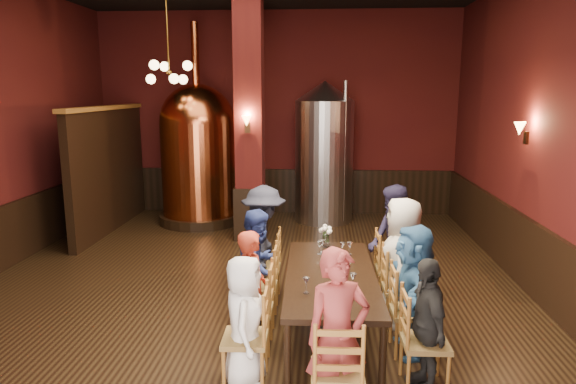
# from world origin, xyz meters

# --- Properties ---
(room) EXTENTS (10.00, 10.02, 4.50)m
(room) POSITION_xyz_m (0.00, 0.00, 2.25)
(room) COLOR black
(room) RESTS_ON ground
(wainscot_right) EXTENTS (0.08, 9.90, 1.00)m
(wainscot_right) POSITION_xyz_m (3.96, 0.00, 0.50)
(wainscot_right) COLOR black
(wainscot_right) RESTS_ON ground
(wainscot_back) EXTENTS (7.90, 0.08, 1.00)m
(wainscot_back) POSITION_xyz_m (0.00, 4.96, 0.50)
(wainscot_back) COLOR black
(wainscot_back) RESTS_ON ground
(column) EXTENTS (0.58, 0.58, 4.50)m
(column) POSITION_xyz_m (-0.30, 2.80, 2.25)
(column) COLOR #42110E
(column) RESTS_ON ground
(partition) EXTENTS (0.22, 3.50, 2.40)m
(partition) POSITION_xyz_m (-3.20, 3.20, 1.20)
(partition) COLOR black
(partition) RESTS_ON ground
(pendant_cluster) EXTENTS (0.90, 0.90, 1.70)m
(pendant_cluster) POSITION_xyz_m (-1.80, 2.90, 3.10)
(pendant_cluster) COLOR #A57226
(pendant_cluster) RESTS_ON room
(sconce_wall) EXTENTS (0.20, 0.20, 0.36)m
(sconce_wall) POSITION_xyz_m (3.90, 0.80, 2.20)
(sconce_wall) COLOR black
(sconce_wall) RESTS_ON room
(sconce_column) EXTENTS (0.20, 0.20, 0.36)m
(sconce_column) POSITION_xyz_m (-0.30, 2.50, 2.20)
(sconce_column) COLOR black
(sconce_column) RESTS_ON column
(dining_table) EXTENTS (1.05, 2.42, 0.75)m
(dining_table) POSITION_xyz_m (1.16, -1.12, 0.69)
(dining_table) COLOR black
(dining_table) RESTS_ON ground
(chair_0) EXTENTS (0.47, 0.47, 0.92)m
(chair_0) POSITION_xyz_m (0.33, -2.14, 0.46)
(chair_0) COLOR #965D26
(chair_0) RESTS_ON ground
(person_0) EXTENTS (0.44, 0.64, 1.27)m
(person_0) POSITION_xyz_m (0.33, -2.14, 0.64)
(person_0) COLOR white
(person_0) RESTS_ON ground
(chair_1) EXTENTS (0.47, 0.47, 0.92)m
(chair_1) POSITION_xyz_m (0.31, -1.47, 0.46)
(chair_1) COLOR #965D26
(chair_1) RESTS_ON ground
(person_1) EXTENTS (0.41, 0.54, 1.33)m
(person_1) POSITION_xyz_m (0.31, -1.47, 0.67)
(person_1) COLOR maroon
(person_1) RESTS_ON ground
(chair_2) EXTENTS (0.47, 0.47, 0.92)m
(chair_2) POSITION_xyz_m (0.30, -0.81, 0.46)
(chair_2) COLOR #965D26
(chair_2) RESTS_ON ground
(person_2) EXTENTS (0.55, 0.76, 1.40)m
(person_2) POSITION_xyz_m (0.30, -0.81, 0.70)
(person_2) COLOR navy
(person_2) RESTS_ON ground
(chair_3) EXTENTS (0.47, 0.47, 0.92)m
(chair_3) POSITION_xyz_m (0.28, -0.14, 0.46)
(chair_3) COLOR #965D26
(chair_3) RESTS_ON ground
(person_3) EXTENTS (0.61, 1.02, 1.56)m
(person_3) POSITION_xyz_m (0.28, -0.14, 0.78)
(person_3) COLOR black
(person_3) RESTS_ON ground
(chair_4) EXTENTS (0.47, 0.47, 0.92)m
(chair_4) POSITION_xyz_m (2.03, -2.10, 0.46)
(chair_4) COLOR #965D26
(chair_4) RESTS_ON ground
(person_4) EXTENTS (0.43, 0.79, 1.28)m
(person_4) POSITION_xyz_m (2.03, -2.10, 0.64)
(person_4) COLOR black
(person_4) RESTS_ON ground
(chair_5) EXTENTS (0.47, 0.47, 0.92)m
(chair_5) POSITION_xyz_m (2.01, -1.43, 0.46)
(chair_5) COLOR #965D26
(chair_5) RESTS_ON ground
(person_5) EXTENTS (0.45, 1.32, 1.42)m
(person_5) POSITION_xyz_m (2.01, -1.43, 0.71)
(person_5) COLOR #2F5D8D
(person_5) RESTS_ON ground
(chair_6) EXTENTS (0.47, 0.47, 0.92)m
(chair_6) POSITION_xyz_m (2.00, -0.77, 0.46)
(chair_6) COLOR #965D26
(chair_6) RESTS_ON ground
(person_6) EXTENTS (0.62, 0.84, 1.56)m
(person_6) POSITION_xyz_m (2.00, -0.77, 0.78)
(person_6) COLOR beige
(person_6) RESTS_ON ground
(chair_7) EXTENTS (0.47, 0.47, 0.92)m
(chair_7) POSITION_xyz_m (1.98, -0.10, 0.46)
(chair_7) COLOR #965D26
(chair_7) RESTS_ON ground
(person_7) EXTENTS (0.53, 0.83, 1.58)m
(person_7) POSITION_xyz_m (1.98, -0.10, 0.79)
(person_7) COLOR #1C1830
(person_7) RESTS_ON ground
(chair_8) EXTENTS (0.47, 0.47, 0.92)m
(chair_8) POSITION_xyz_m (1.19, -2.67, 0.46)
(chair_8) COLOR #965D26
(chair_8) RESTS_ON ground
(person_8) EXTENTS (0.64, 0.53, 1.53)m
(person_8) POSITION_xyz_m (1.19, -2.67, 0.76)
(person_8) COLOR maroon
(person_8) RESTS_ON ground
(copper_kettle) EXTENTS (1.75, 1.75, 4.12)m
(copper_kettle) POSITION_xyz_m (-1.55, 3.93, 1.50)
(copper_kettle) COLOR black
(copper_kettle) RESTS_ON ground
(steel_vessel) EXTENTS (1.31, 1.31, 2.97)m
(steel_vessel) POSITION_xyz_m (1.08, 4.24, 1.49)
(steel_vessel) COLOR #B2B2B7
(steel_vessel) RESTS_ON ground
(rose_vase) EXTENTS (0.18, 0.18, 0.30)m
(rose_vase) POSITION_xyz_m (1.10, -0.12, 0.95)
(rose_vase) COLOR white
(rose_vase) RESTS_ON dining_table
(wine_glass_0) EXTENTS (0.07, 0.07, 0.17)m
(wine_glass_0) POSITION_xyz_m (0.90, -1.72, 0.83)
(wine_glass_0) COLOR white
(wine_glass_0) RESTS_ON dining_table
(wine_glass_1) EXTENTS (0.07, 0.07, 0.17)m
(wine_glass_1) POSITION_xyz_m (1.06, -0.38, 0.83)
(wine_glass_1) COLOR white
(wine_glass_1) RESTS_ON dining_table
(wine_glass_2) EXTENTS (0.07, 0.07, 0.17)m
(wine_glass_2) POSITION_xyz_m (1.38, -1.57, 0.83)
(wine_glass_2) COLOR white
(wine_glass_2) RESTS_ON dining_table
(wine_glass_3) EXTENTS (0.07, 0.07, 0.17)m
(wine_glass_3) POSITION_xyz_m (1.30, -0.47, 0.83)
(wine_glass_3) COLOR white
(wine_glass_3) RESTS_ON dining_table
(wine_glass_4) EXTENTS (0.07, 0.07, 0.17)m
(wine_glass_4) POSITION_xyz_m (1.11, -2.09, 0.83)
(wine_glass_4) COLOR white
(wine_glass_4) RESTS_ON dining_table
(wine_glass_5) EXTENTS (0.07, 0.07, 0.17)m
(wine_glass_5) POSITION_xyz_m (1.03, -0.44, 0.83)
(wine_glass_5) COLOR white
(wine_glass_5) RESTS_ON dining_table
(wine_glass_6) EXTENTS (0.07, 0.07, 0.17)m
(wine_glass_6) POSITION_xyz_m (1.19, -1.15, 0.83)
(wine_glass_6) COLOR white
(wine_glass_6) RESTS_ON dining_table
(wine_glass_7) EXTENTS (0.07, 0.07, 0.17)m
(wine_glass_7) POSITION_xyz_m (1.40, -0.45, 0.83)
(wine_glass_7) COLOR white
(wine_glass_7) RESTS_ON dining_table
(wine_glass_8) EXTENTS (0.07, 0.07, 0.17)m
(wine_glass_8) POSITION_xyz_m (1.27, -1.52, 0.83)
(wine_glass_8) COLOR white
(wine_glass_8) RESTS_ON dining_table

